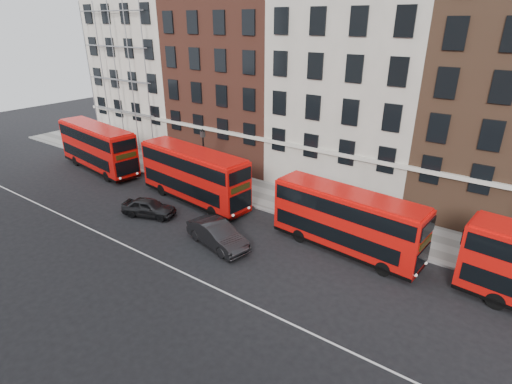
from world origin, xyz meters
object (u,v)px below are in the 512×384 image
Objects in this scene: bus_c at (346,220)px; car_rear at (149,207)px; bus_b at (193,174)px; car_front at (217,235)px; bus_a at (98,146)px.

car_rear is at bearing -158.95° from bus_c.
car_rear is (-0.93, -4.13, -1.71)m from bus_b.
bus_b is 7.92m from car_front.
car_front is (-7.17, -4.45, -1.43)m from bus_c.
bus_c is at bearing -45.34° from car_front.
bus_a is at bearing -174.90° from bus_c.
bus_a is 2.23× the size of car_front.
bus_c is 8.56m from car_front.
bus_a is 1.02× the size of bus_b.
bus_b reaches higher than bus_c.
bus_c is (13.52, -0.00, -0.17)m from bus_b.
bus_b is (13.17, -0.00, -0.05)m from bus_a.
bus_a is 2.66× the size of car_rear.
bus_b is at bearing 7.65° from bus_a.
bus_c is at bearing -93.90° from car_rear.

